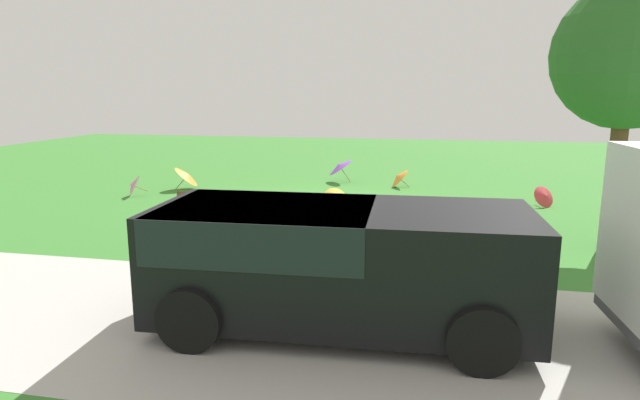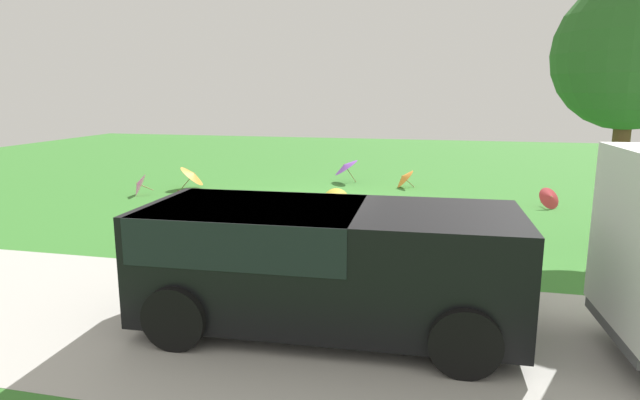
# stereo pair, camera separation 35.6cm
# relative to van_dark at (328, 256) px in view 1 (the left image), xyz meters

# --- Properties ---
(ground) EXTENTS (40.00, 40.00, 0.00)m
(ground) POSITION_rel_van_dark_xyz_m (1.39, -7.16, -0.91)
(ground) COLOR #387A2D
(road_strip) EXTENTS (40.00, 4.06, 0.01)m
(road_strip) POSITION_rel_van_dark_xyz_m (1.39, 0.16, -0.91)
(road_strip) COLOR #B2AFA8
(road_strip) RESTS_ON ground
(van_dark) EXTENTS (4.67, 2.27, 1.53)m
(van_dark) POSITION_rel_van_dark_xyz_m (0.00, 0.00, 0.00)
(van_dark) COLOR black
(van_dark) RESTS_ON ground
(park_bench) EXTENTS (1.63, 0.57, 0.90)m
(park_bench) POSITION_rel_van_dark_xyz_m (3.09, -3.96, -0.45)
(park_bench) COLOR brown
(park_bench) RESTS_ON ground
(shade_tree) EXTENTS (2.65, 2.65, 4.88)m
(shade_tree) POSITION_rel_van_dark_xyz_m (-4.58, -4.50, 2.62)
(shade_tree) COLOR brown
(shade_tree) RESTS_ON ground
(parasol_blue_0) EXTENTS (0.94, 0.93, 0.71)m
(parasol_blue_0) POSITION_rel_van_dark_xyz_m (3.56, -5.00, -0.50)
(parasol_blue_0) COLOR tan
(parasol_blue_0) RESTS_ON ground
(parasol_purple_0) EXTENTS (0.95, 1.01, 0.83)m
(parasol_purple_0) POSITION_rel_van_dark_xyz_m (1.67, -10.84, -0.38)
(parasol_purple_0) COLOR tan
(parasol_purple_0) RESTS_ON ground
(parasol_pink_0) EXTENTS (0.67, 0.75, 0.64)m
(parasol_pink_0) POSITION_rel_van_dark_xyz_m (6.98, -7.31, -0.59)
(parasol_pink_0) COLOR tan
(parasol_pink_0) RESTS_ON ground
(parasol_blue_2) EXTENTS (1.04, 1.03, 0.88)m
(parasol_blue_2) POSITION_rel_van_dark_xyz_m (1.61, -5.23, -0.32)
(parasol_blue_2) COLOR tan
(parasol_blue_2) RESTS_ON ground
(parasol_orange_0) EXTENTS (0.92, 1.00, 0.75)m
(parasol_orange_0) POSITION_rel_van_dark_xyz_m (5.95, -8.65, -0.49)
(parasol_orange_0) COLOR tan
(parasol_orange_0) RESTS_ON ground
(parasol_yellow_0) EXTENTS (0.71, 0.63, 0.58)m
(parasol_yellow_0) POSITION_rel_van_dark_xyz_m (1.11, -6.70, -0.62)
(parasol_yellow_0) COLOR tan
(parasol_yellow_0) RESTS_ON ground
(parasol_orange_1) EXTENTS (0.68, 0.78, 0.62)m
(parasol_orange_1) POSITION_rel_van_dark_xyz_m (-0.26, -10.32, -0.60)
(parasol_orange_1) COLOR tan
(parasol_orange_1) RESTS_ON ground
(parasol_red_1) EXTENTS (0.70, 0.65, 0.55)m
(parasol_red_1) POSITION_rel_van_dark_xyz_m (-4.12, -8.14, -0.64)
(parasol_red_1) COLOR tan
(parasol_red_1) RESTS_ON ground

